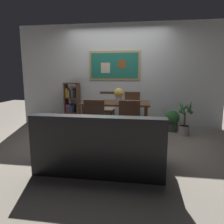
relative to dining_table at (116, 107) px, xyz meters
name	(u,v)px	position (x,y,z in m)	size (l,w,h in m)	color
ground_plane	(108,142)	(-0.09, -0.52, -0.65)	(12.00, 12.00, 0.00)	gray
wall_back_with_painting	(118,76)	(-0.09, 0.90, 0.65)	(5.20, 0.14, 2.60)	silver
dining_table	(116,107)	(0.00, 0.00, 0.00)	(1.46, 0.82, 0.76)	brown
dining_chair_far_right	(132,107)	(0.30, 0.75, -0.12)	(0.40, 0.41, 0.91)	brown
dining_chair_near_left	(95,119)	(-0.29, -0.78, -0.12)	(0.40, 0.41, 0.91)	brown
dining_chair_near_right	(130,120)	(0.36, -0.77, -0.12)	(0.40, 0.41, 0.91)	brown
dining_chair_far_left	(107,106)	(-0.36, 0.78, -0.12)	(0.40, 0.41, 0.91)	brown
leather_couch	(100,149)	(0.01, -1.74, -0.34)	(1.80, 0.84, 0.84)	black
bookshelf	(72,106)	(-1.24, 0.63, -0.12)	(0.36, 0.28, 1.14)	brown
potted_ivy	(172,120)	(1.28, 0.56, -0.38)	(0.34, 0.34, 0.56)	#4C4742
potted_palm	(185,120)	(1.51, 0.24, -0.31)	(0.36, 0.34, 0.81)	#B2ADA3
flower_vase	(119,94)	(0.06, -0.04, 0.28)	(0.21, 0.21, 0.31)	beige
tv_remote	(130,101)	(0.29, 0.09, 0.12)	(0.16, 0.06, 0.02)	black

